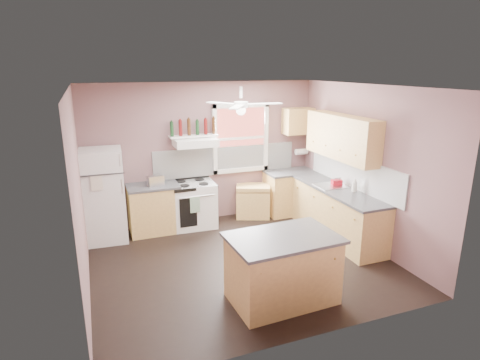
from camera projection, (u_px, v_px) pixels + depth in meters
name	position (u px, v px, depth m)	size (l,w,h in m)	color
floor	(241.00, 261.00, 6.34)	(4.50, 4.50, 0.00)	black
ceiling	(241.00, 87.00, 5.60)	(4.50, 4.50, 0.00)	white
wall_back	(204.00, 153.00, 7.78)	(4.50, 0.05, 2.70)	#755354
wall_right	(367.00, 166.00, 6.75)	(0.05, 4.00, 2.70)	#755354
wall_left	(77.00, 196.00, 5.19)	(0.05, 4.00, 2.70)	#755354
backsplash_back	(226.00, 160.00, 7.95)	(2.90, 0.03, 0.55)	white
backsplash_right	(353.00, 172.00, 7.05)	(0.03, 2.60, 0.55)	white
window_view	(240.00, 138.00, 7.94)	(1.00, 0.02, 1.20)	maroon
window_frame	(241.00, 138.00, 7.91)	(1.16, 0.07, 1.36)	white
refrigerator	(104.00, 196.00, 6.92)	(0.69, 0.67, 1.63)	white
base_cabinet_left	(154.00, 209.00, 7.38)	(0.90, 0.60, 0.86)	tan
counter_left	(153.00, 186.00, 7.26)	(0.92, 0.62, 0.04)	#3E3E40
toaster	(155.00, 181.00, 7.21)	(0.28, 0.16, 0.18)	silver
stove	(193.00, 205.00, 7.63)	(0.82, 0.64, 0.86)	white
range_hood	(195.00, 142.00, 7.38)	(0.78, 0.50, 0.14)	white
bottle_shelf	(193.00, 136.00, 7.47)	(0.90, 0.26, 0.03)	white
cart	(253.00, 201.00, 8.14)	(0.67, 0.44, 0.67)	tan
base_cabinet_corner	(290.00, 193.00, 8.35)	(1.00, 0.60, 0.86)	tan
base_cabinet_right	(337.00, 214.00, 7.16)	(0.60, 2.20, 0.86)	tan
counter_corner	(291.00, 172.00, 8.22)	(1.02, 0.62, 0.04)	#3E3E40
counter_right	(338.00, 190.00, 7.03)	(0.62, 2.22, 0.04)	#3E3E40
sink	(331.00, 186.00, 7.21)	(0.55, 0.45, 0.03)	silver
faucet	(339.00, 181.00, 7.24)	(0.03, 0.03, 0.14)	silver
upper_cabinet_right	(341.00, 137.00, 7.01)	(0.33, 1.80, 0.76)	tan
upper_cabinet_corner	(298.00, 121.00, 8.13)	(0.60, 0.33, 0.52)	tan
paper_towel	(301.00, 152.00, 8.37)	(0.12, 0.12, 0.26)	white
island	(282.00, 270.00, 5.19)	(1.31, 0.83, 0.86)	tan
island_top	(283.00, 238.00, 5.07)	(1.39, 0.91, 0.04)	#3E3E40
ceiling_fan_hub	(241.00, 105.00, 5.66)	(0.20, 0.20, 0.08)	white
soap_bottle	(355.00, 185.00, 6.82)	(0.10, 0.10, 0.25)	silver
red_caddy	(337.00, 182.00, 7.24)	(0.18, 0.12, 0.10)	#A20D1B
wine_bottles	(194.00, 127.00, 7.42)	(0.86, 0.06, 0.31)	#143819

